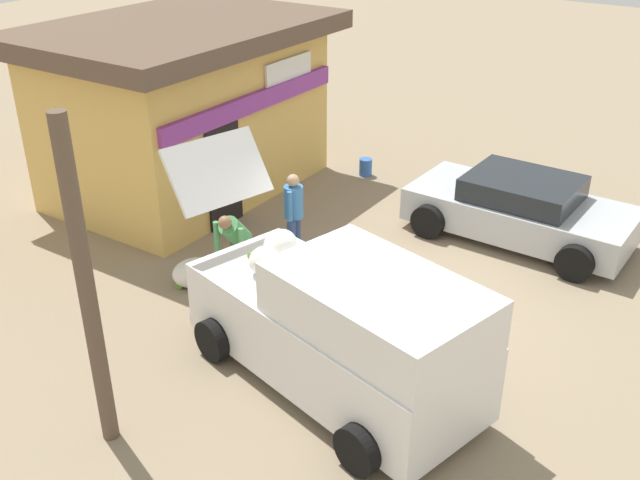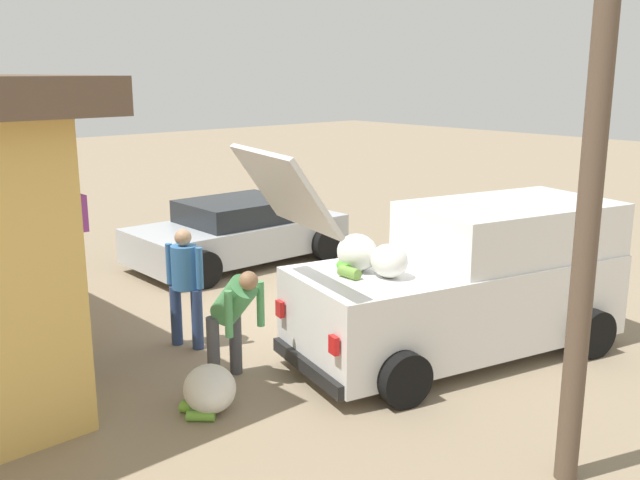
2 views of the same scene
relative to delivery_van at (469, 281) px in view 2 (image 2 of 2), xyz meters
name	(u,v)px [view 2 (image 2 of 2)]	position (x,y,z in m)	size (l,w,h in m)	color
ground_plane	(312,314)	(2.40, 0.60, -0.94)	(60.00, 60.00, 0.00)	gray
delivery_van	(469,281)	(0.00, 0.00, 0.00)	(2.81, 5.12, 2.77)	white
parked_sedan	(238,232)	(5.57, -0.30, -0.36)	(2.18, 4.07, 1.21)	#B2B7BC
vendor_standing	(185,280)	(2.53, 2.66, -0.02)	(0.54, 0.44, 1.59)	navy
customer_bending	(233,313)	(1.21, 2.82, -0.10)	(0.70, 0.57, 1.40)	#4C4C51
unloaded_banana_pile	(209,390)	(0.80, 3.44, -0.71)	(0.92, 0.86, 0.48)	silver
paint_bucket	(6,281)	(6.55, 3.65, -0.75)	(0.29, 0.29, 0.39)	blue
utility_pole	(585,255)	(-2.44, 1.76, 1.13)	(0.20, 0.20, 4.14)	brown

